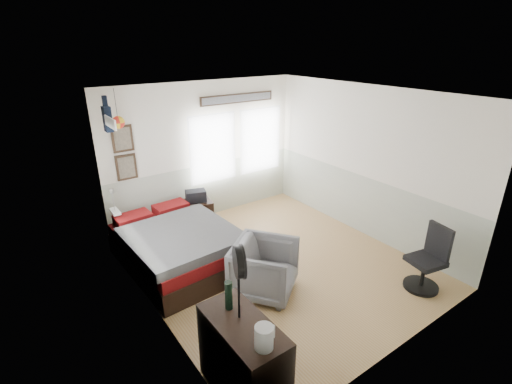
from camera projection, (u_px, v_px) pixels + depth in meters
ground_plane at (275, 264)px, 6.05m from camera, size 4.00×4.50×0.01m
room_shell at (265, 168)px, 5.53m from camera, size 4.02×4.52×2.71m
wall_decor at (152, 123)px, 6.13m from camera, size 3.55×1.32×1.44m
bed at (177, 247)px, 5.89m from camera, size 1.62×2.18×0.67m
dresser at (243, 359)px, 3.67m from camera, size 0.48×1.00×0.90m
armchair at (264, 268)px, 5.23m from camera, size 1.18×1.19×0.78m
nightstand at (197, 214)px, 7.11m from camera, size 0.63×0.54×0.55m
task_chair at (428, 263)px, 5.33m from camera, size 0.51×0.51×0.98m
kettle at (264, 337)px, 3.18m from camera, size 0.20×0.17×0.22m
bottle at (229, 295)px, 3.64m from camera, size 0.08×0.08×0.31m
stand_fan at (239, 263)px, 3.35m from camera, size 0.19×0.31×0.78m
black_bag at (196, 196)px, 6.96m from camera, size 0.42×0.34×0.22m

